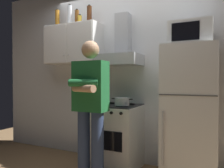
{
  "coord_description": "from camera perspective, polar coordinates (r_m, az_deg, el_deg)",
  "views": [
    {
      "loc": [
        1.21,
        -2.51,
        1.2
      ],
      "look_at": [
        0.0,
        0.0,
        1.15
      ],
      "focal_mm": 35.93,
      "sensor_mm": 36.0,
      "label": 1
    }
  ],
  "objects": [
    {
      "name": "back_wall_tiled",
      "position": [
        3.34,
        4.5,
        3.61
      ],
      "size": [
        4.8,
        0.1,
        2.7
      ],
      "primitive_type": "cube",
      "color": "white",
      "rests_on": "ground_plane"
    },
    {
      "name": "upper_cabinet",
      "position": [
        3.59,
        -9.8,
        9.84
      ],
      "size": [
        0.9,
        0.37,
        0.6
      ],
      "color": "white"
    },
    {
      "name": "stove_oven",
      "position": [
        3.13,
        1.2,
        -13.16
      ],
      "size": [
        0.6,
        0.62,
        0.87
      ],
      "color": "white",
      "rests_on": "ground_plane"
    },
    {
      "name": "range_hood",
      "position": [
        3.17,
        2.17,
        8.23
      ],
      "size": [
        0.6,
        0.44,
        0.75
      ],
      "color": "#B7BABF"
    },
    {
      "name": "refrigerator",
      "position": [
        2.8,
        19.28,
        -7.23
      ],
      "size": [
        0.6,
        0.62,
        1.6
      ],
      "color": "white",
      "rests_on": "ground_plane"
    },
    {
      "name": "microwave",
      "position": [
        2.84,
        19.44,
        11.91
      ],
      "size": [
        0.48,
        0.37,
        0.28
      ],
      "color": "silver",
      "rests_on": "refrigerator"
    },
    {
      "name": "person_standing",
      "position": [
        2.54,
        -5.57,
        -5.75
      ],
      "size": [
        0.38,
        0.33,
        1.64
      ],
      "color": "navy",
      "rests_on": "ground_plane"
    },
    {
      "name": "cooking_pot",
      "position": [
        2.88,
        2.56,
        -4.48
      ],
      "size": [
        0.29,
        0.19,
        0.1
      ],
      "color": "#B7BABF",
      "rests_on": "stove_oven"
    },
    {
      "name": "bottle_liquor_amber",
      "position": [
        3.91,
        -13.72,
        15.78
      ],
      "size": [
        0.07,
        0.07,
        0.31
      ],
      "color": "#B7721E",
      "rests_on": "upper_cabinet"
    },
    {
      "name": "bottle_spice_jar",
      "position": [
        3.56,
        -8.22,
        15.91
      ],
      "size": [
        0.06,
        0.06,
        0.14
      ],
      "color": "gold",
      "rests_on": "upper_cabinet"
    },
    {
      "name": "bottle_rum_dark",
      "position": [
        3.55,
        -5.78,
        17.12
      ],
      "size": [
        0.07,
        0.07,
        0.28
      ],
      "color": "#47230F",
      "rests_on": "upper_cabinet"
    },
    {
      "name": "bottle_vodka_clear",
      "position": [
        3.7,
        -10.68,
        16.8
      ],
      "size": [
        0.07,
        0.07,
        0.32
      ],
      "color": "silver",
      "rests_on": "upper_cabinet"
    },
    {
      "name": "bottle_beer_brown",
      "position": [
        3.65,
        -8.93,
        16.37
      ],
      "size": [
        0.06,
        0.06,
        0.25
      ],
      "color": "brown",
      "rests_on": "upper_cabinet"
    }
  ]
}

